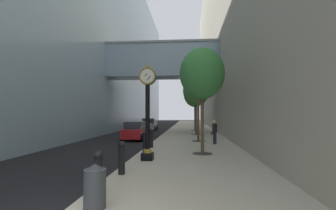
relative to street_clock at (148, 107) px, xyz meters
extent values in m
plane|color=black|center=(-0.89, 19.73, -2.68)|extent=(110.00, 110.00, 0.00)
cube|color=#BCB29E|center=(2.22, 22.73, -2.61)|extent=(6.22, 80.00, 0.14)
cube|color=#849EB2|center=(-11.89, 22.73, 10.85)|extent=(9.00, 80.00, 27.07)
cube|color=#849EB2|center=(-1.03, 16.20, 5.67)|extent=(13.31, 3.20, 3.68)
cube|color=gray|center=(-1.03, 16.20, 7.63)|extent=(13.31, 3.40, 0.24)
cube|color=#A89E89|center=(9.82, 22.73, 12.13)|extent=(9.00, 80.00, 29.61)
cube|color=black|center=(0.00, 0.01, -2.37)|extent=(0.55, 0.55, 0.35)
cylinder|color=gold|center=(0.00, 0.01, -2.10)|extent=(0.38, 0.38, 0.18)
cylinder|color=black|center=(0.00, 0.01, -0.46)|extent=(0.22, 0.22, 3.10)
cylinder|color=black|center=(0.00, 0.01, 1.51)|extent=(0.84, 0.28, 0.84)
torus|color=gold|center=(0.00, -0.15, 1.51)|extent=(0.82, 0.05, 0.82)
cylinder|color=silver|center=(0.00, -0.14, 1.51)|extent=(0.69, 0.01, 0.69)
cylinder|color=silver|center=(0.00, 0.16, 1.51)|extent=(0.69, 0.01, 0.69)
sphere|color=gold|center=(0.00, 0.01, 2.00)|extent=(0.16, 0.16, 0.16)
cube|color=black|center=(-0.06, -0.15, 1.57)|extent=(0.14, 0.01, 0.14)
cube|color=black|center=(0.08, -0.15, 1.41)|extent=(0.18, 0.01, 0.22)
cylinder|color=black|center=(-0.49, -5.09, -2.03)|extent=(0.25, 0.25, 1.02)
sphere|color=black|center=(-0.49, -5.09, -1.45)|extent=(0.26, 0.26, 0.26)
cylinder|color=black|center=(-0.49, -2.76, -2.03)|extent=(0.25, 0.25, 1.02)
sphere|color=black|center=(-0.49, -2.76, -1.45)|extent=(0.26, 0.26, 0.26)
cylinder|color=black|center=(-0.49, 1.90, -2.03)|extent=(0.25, 0.25, 1.02)
sphere|color=black|center=(-0.49, 1.90, -1.45)|extent=(0.26, 0.26, 0.26)
cylinder|color=black|center=(-0.49, 4.23, -2.03)|extent=(0.25, 0.25, 1.02)
sphere|color=black|center=(-0.49, 4.23, -1.45)|extent=(0.26, 0.26, 0.26)
cylinder|color=#333335|center=(2.74, 2.09, -2.53)|extent=(1.10, 1.10, 0.02)
cylinder|color=brown|center=(2.74, 2.09, -0.76)|extent=(0.18, 0.18, 3.56)
ellipsoid|color=#387F3D|center=(2.74, 2.09, 1.96)|extent=(2.53, 2.53, 2.91)
cylinder|color=#333335|center=(2.74, 8.21, -2.53)|extent=(1.10, 1.10, 0.02)
cylinder|color=brown|center=(2.74, 8.21, -0.44)|extent=(0.18, 0.18, 4.20)
ellipsoid|color=#2D7033|center=(2.74, 8.21, 2.38)|extent=(1.92, 1.92, 2.21)
cylinder|color=#333335|center=(2.74, 14.34, -2.53)|extent=(1.10, 1.10, 0.02)
cylinder|color=brown|center=(2.74, 14.34, -0.72)|extent=(0.18, 0.18, 3.64)
ellipsoid|color=#428438|center=(2.74, 14.34, 2.15)|extent=(2.79, 2.79, 3.21)
cylinder|color=#333335|center=(2.74, 20.46, -2.53)|extent=(1.10, 1.10, 0.02)
cylinder|color=brown|center=(2.74, 20.46, -0.71)|extent=(0.18, 0.18, 3.67)
ellipsoid|color=#428438|center=(2.74, 20.46, 2.23)|extent=(2.92, 2.92, 3.36)
cylinder|color=#383D42|center=(-0.22, -5.97, -2.08)|extent=(0.52, 0.52, 0.92)
cone|color=#272A2E|center=(-0.22, -5.97, -1.57)|extent=(0.53, 0.53, 0.16)
cylinder|color=#23232D|center=(3.87, 6.45, -2.13)|extent=(0.28, 0.28, 0.82)
cylinder|color=black|center=(3.87, 6.45, -1.39)|extent=(0.36, 0.36, 0.67)
sphere|color=beige|center=(3.87, 6.45, -0.93)|extent=(0.25, 0.25, 0.25)
cube|color=brown|center=(3.65, 6.44, -1.76)|extent=(0.13, 0.21, 0.24)
cube|color=#AD191E|center=(-2.83, 10.24, -2.06)|extent=(1.80, 4.44, 0.80)
cube|color=#282D38|center=(-2.83, 10.02, -1.36)|extent=(1.56, 2.50, 0.65)
cylinder|color=black|center=(-3.66, 11.76, -2.36)|extent=(0.23, 0.64, 0.64)
cylinder|color=black|center=(-1.94, 11.73, -2.36)|extent=(0.23, 0.64, 0.64)
cylinder|color=black|center=(-3.71, 8.76, -2.36)|extent=(0.23, 0.64, 0.64)
cylinder|color=black|center=(-2.00, 8.73, -2.36)|extent=(0.23, 0.64, 0.64)
cube|color=#B7BABF|center=(-3.65, 22.44, -2.05)|extent=(2.02, 4.40, 0.82)
cube|color=#282D38|center=(-3.65, 22.23, -1.33)|extent=(1.73, 2.49, 0.67)
cylinder|color=black|center=(-4.64, 23.89, -2.36)|extent=(0.24, 0.65, 0.64)
cylinder|color=black|center=(-2.77, 23.95, -2.36)|extent=(0.24, 0.65, 0.64)
cylinder|color=black|center=(-4.54, 20.94, -2.36)|extent=(0.24, 0.65, 0.64)
cylinder|color=black|center=(-2.67, 21.00, -2.36)|extent=(0.24, 0.65, 0.64)
camera|label=1|loc=(2.02, -11.63, -0.29)|focal=25.95mm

